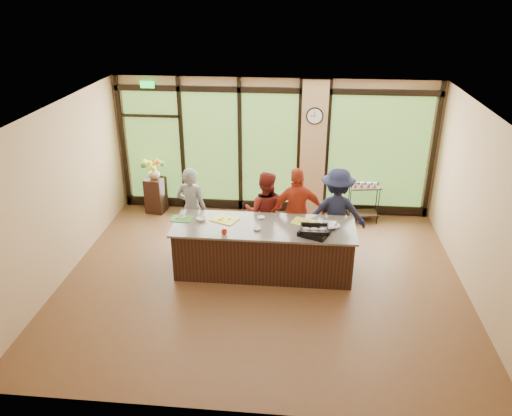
% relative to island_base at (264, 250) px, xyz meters
% --- Properties ---
extents(floor, '(7.00, 7.00, 0.00)m').
position_rel_island_base_xyz_m(floor, '(0.00, -0.30, -0.44)').
color(floor, brown).
rests_on(floor, ground).
extents(ceiling, '(7.00, 7.00, 0.00)m').
position_rel_island_base_xyz_m(ceiling, '(0.00, -0.30, 2.56)').
color(ceiling, white).
rests_on(ceiling, back_wall).
extents(back_wall, '(7.00, 0.00, 7.00)m').
position_rel_island_base_xyz_m(back_wall, '(0.00, 2.70, 1.06)').
color(back_wall, tan).
rests_on(back_wall, floor).
extents(left_wall, '(0.00, 6.00, 6.00)m').
position_rel_island_base_xyz_m(left_wall, '(-3.50, -0.30, 1.06)').
color(left_wall, tan).
rests_on(left_wall, floor).
extents(right_wall, '(0.00, 6.00, 6.00)m').
position_rel_island_base_xyz_m(right_wall, '(3.50, -0.30, 1.06)').
color(right_wall, tan).
rests_on(right_wall, floor).
extents(window_wall, '(6.90, 0.12, 3.00)m').
position_rel_island_base_xyz_m(window_wall, '(0.16, 2.65, 0.95)').
color(window_wall, tan).
rests_on(window_wall, floor).
extents(island_base, '(3.10, 1.00, 0.88)m').
position_rel_island_base_xyz_m(island_base, '(0.00, 0.00, 0.00)').
color(island_base, black).
rests_on(island_base, floor).
extents(countertop, '(3.20, 1.10, 0.04)m').
position_rel_island_base_xyz_m(countertop, '(0.00, 0.00, 0.46)').
color(countertop, '#6E655B').
rests_on(countertop, island_base).
extents(wall_clock, '(0.36, 0.04, 0.36)m').
position_rel_island_base_xyz_m(wall_clock, '(0.85, 2.57, 1.81)').
color(wall_clock, black).
rests_on(wall_clock, window_wall).
extents(cook_left, '(0.69, 0.53, 1.68)m').
position_rel_island_base_xyz_m(cook_left, '(-1.45, 0.74, 0.40)').
color(cook_left, gray).
rests_on(cook_left, floor).
extents(cook_midleft, '(0.83, 0.67, 1.62)m').
position_rel_island_base_xyz_m(cook_midleft, '(-0.04, 0.81, 0.37)').
color(cook_midleft, maroon).
rests_on(cook_midleft, floor).
extents(cook_midright, '(1.08, 0.59, 1.75)m').
position_rel_island_base_xyz_m(cook_midright, '(0.57, 0.70, 0.43)').
color(cook_midright, '#A83219').
rests_on(cook_midright, floor).
extents(cook_right, '(1.14, 0.69, 1.73)m').
position_rel_island_base_xyz_m(cook_right, '(1.30, 0.80, 0.42)').
color(cook_right, '#181B34').
rests_on(cook_right, floor).
extents(roasting_pan, '(0.58, 0.52, 0.08)m').
position_rel_island_base_xyz_m(roasting_pan, '(0.87, -0.28, 0.52)').
color(roasting_pan, black).
rests_on(roasting_pan, countertop).
extents(mixing_bowl, '(0.36, 0.36, 0.07)m').
position_rel_island_base_xyz_m(mixing_bowl, '(1.15, 0.01, 0.52)').
color(mixing_bowl, silver).
rests_on(mixing_bowl, countertop).
extents(cutting_board_left, '(0.39, 0.29, 0.01)m').
position_rel_island_base_xyz_m(cutting_board_left, '(-1.50, 0.12, 0.49)').
color(cutting_board_left, '#357F2E').
rests_on(cutting_board_left, countertop).
extents(cutting_board_center, '(0.54, 0.48, 0.01)m').
position_rel_island_base_xyz_m(cutting_board_center, '(-0.72, 0.16, 0.49)').
color(cutting_board_center, yellow).
rests_on(cutting_board_center, countertop).
extents(cutting_board_right, '(0.50, 0.44, 0.01)m').
position_rel_island_base_xyz_m(cutting_board_right, '(0.70, 0.20, 0.49)').
color(cutting_board_right, yellow).
rests_on(cutting_board_right, countertop).
extents(prep_bowl_near, '(0.21, 0.21, 0.05)m').
position_rel_island_base_xyz_m(prep_bowl_near, '(-1.13, 0.10, 0.51)').
color(prep_bowl_near, white).
rests_on(prep_bowl_near, countertop).
extents(prep_bowl_mid, '(0.16, 0.16, 0.04)m').
position_rel_island_base_xyz_m(prep_bowl_mid, '(-0.10, -0.18, 0.50)').
color(prep_bowl_mid, white).
rests_on(prep_bowl_mid, countertop).
extents(prep_bowl_far, '(0.15, 0.15, 0.03)m').
position_rel_island_base_xyz_m(prep_bowl_far, '(-0.08, 0.29, 0.50)').
color(prep_bowl_far, white).
rests_on(prep_bowl_far, countertop).
extents(red_ramekin, '(0.10, 0.10, 0.08)m').
position_rel_island_base_xyz_m(red_ramekin, '(-0.64, -0.39, 0.52)').
color(red_ramekin, '#AD2711').
rests_on(red_ramekin, countertop).
extents(flower_stand, '(0.46, 0.46, 0.80)m').
position_rel_island_base_xyz_m(flower_stand, '(-2.65, 2.34, -0.04)').
color(flower_stand, black).
rests_on(flower_stand, floor).
extents(flower_vase, '(0.30, 0.30, 0.27)m').
position_rel_island_base_xyz_m(flower_vase, '(-2.65, 2.34, 0.50)').
color(flower_vase, olive).
rests_on(flower_vase, flower_stand).
extents(bar_cart, '(0.70, 0.46, 0.90)m').
position_rel_island_base_xyz_m(bar_cart, '(1.99, 2.32, 0.10)').
color(bar_cart, black).
rests_on(bar_cart, floor).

